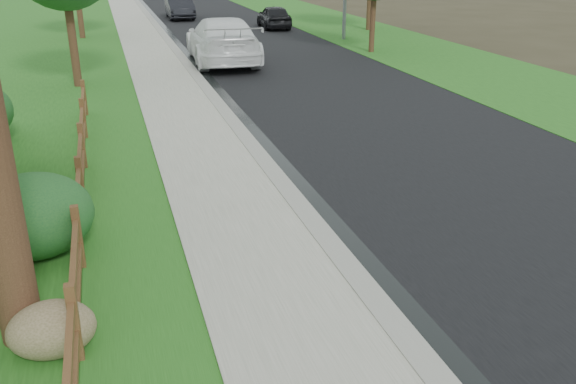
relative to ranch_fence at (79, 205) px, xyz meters
name	(u,v)px	position (x,y,z in m)	size (l,w,h in m)	color
road	(225,26)	(8.20, 28.60, -0.61)	(8.00, 90.00, 0.02)	black
curb	(157,27)	(4.00, 28.60, -0.56)	(0.40, 90.00, 0.12)	gray
wet_gutter	(163,28)	(4.35, 28.60, -0.60)	(0.50, 90.00, 0.00)	black
sidewalk	(135,28)	(2.70, 28.60, -0.57)	(2.20, 90.00, 0.10)	gray
grass_strip	(103,30)	(0.80, 28.60, -0.59)	(1.60, 90.00, 0.06)	#225919
lawn_near	(9,33)	(-4.40, 28.60, -0.60)	(9.00, 90.00, 0.04)	#225919
verge_far	(328,22)	(15.10, 28.60, -0.60)	(6.00, 90.00, 0.04)	#225919
ranch_fence	(79,205)	(0.00, 0.00, 0.00)	(0.12, 16.92, 1.10)	#4B2719
white_suv	(222,40)	(5.60, 15.91, 0.36)	(2.68, 6.59, 1.91)	white
dark_car_mid	(274,17)	(10.80, 26.46, 0.08)	(1.61, 3.99, 1.36)	black
dark_car_far	(180,7)	(6.01, 33.33, 0.18)	(1.65, 4.72, 1.56)	black
boulder	(52,329)	(-0.30, -3.32, -0.26)	(1.08, 0.81, 0.72)	brown
shrub_b	(33,216)	(-0.70, -0.38, 0.06)	(1.93, 1.93, 1.35)	#194820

